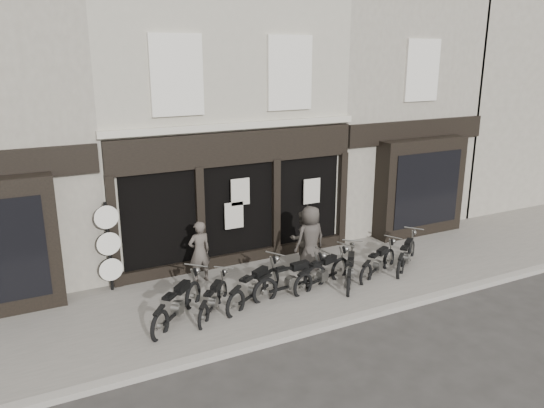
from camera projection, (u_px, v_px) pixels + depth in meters
name	position (u px, v px, depth m)	size (l,w,h in m)	color
ground_plane	(288.00, 308.00, 12.80)	(90.00, 90.00, 0.00)	#2D2B28
pavement	(271.00, 291.00, 13.55)	(30.00, 4.20, 0.12)	#69645D
kerb	(315.00, 329.00, 11.71)	(30.00, 0.25, 0.13)	gray
central_building	(199.00, 113.00, 16.77)	(7.30, 6.22, 8.34)	#AFA796
neighbour_right	(364.00, 106.00, 19.50)	(5.60, 6.73, 8.34)	#A09987
filler_right	(515.00, 96.00, 23.11)	(11.00, 6.00, 8.20)	#A09987
motorcycle_0	(178.00, 307.00, 11.95)	(1.77, 1.75, 1.07)	black
motorcycle_1	(214.00, 302.00, 12.33)	(1.39, 1.57, 0.91)	black
motorcycle_2	(255.00, 289.00, 12.83)	(1.99, 1.36, 1.06)	black
motorcycle_3	(292.00, 281.00, 13.26)	(2.24, 0.61, 1.07)	black
motorcycle_4	(323.00, 275.00, 13.72)	(2.06, 0.93, 1.02)	black
motorcycle_5	(350.00, 272.00, 13.94)	(1.44, 1.73, 0.97)	black
motorcycle_6	(378.00, 265.00, 14.43)	(1.85, 1.11, 0.95)	black
motorcycle_7	(406.00, 257.00, 14.92)	(1.78, 1.47, 1.00)	black
man_left	(200.00, 252.00, 13.80)	(0.60, 0.40, 1.65)	#4B433D
man_centre	(302.00, 238.00, 15.00)	(0.75, 0.59, 1.55)	#403A34
man_right	(310.00, 239.00, 14.47)	(0.90, 0.59, 1.84)	#3A3530
advert_sign_post	(109.00, 251.00, 13.20)	(0.60, 0.38, 2.44)	black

